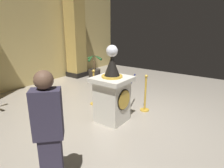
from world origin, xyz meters
TOP-DOWN VIEW (x-y plane):
  - ground_plane at (0.00, 0.00)m, footprint 10.44×10.44m
  - back_wall at (0.00, 4.44)m, footprint 10.44×0.16m
  - pedestal_clock at (-0.40, 0.20)m, footprint 0.79×0.79m
  - stanchion_near at (0.58, -0.17)m, footprint 0.24×0.24m
  - stanchion_far at (0.13, 1.21)m, footprint 0.24×0.24m
  - velvet_rope at (0.36, 0.52)m, footprint 0.93×0.95m
  - column_right at (2.17, 3.94)m, footprint 0.75×0.75m
  - potted_palm_right at (2.27, 3.03)m, footprint 0.71×0.72m
  - bystander_guest at (-2.57, -0.39)m, footprint 0.41×0.41m

SIDE VIEW (x-z plane):
  - ground_plane at x=0.00m, z-range 0.00..0.00m
  - potted_palm_right at x=2.27m, z-range -0.23..0.81m
  - stanchion_near at x=0.58m, z-range -0.15..0.83m
  - stanchion_far at x=0.13m, z-range -0.15..0.86m
  - pedestal_clock at x=-0.40m, z-range -0.21..1.57m
  - velvet_rope at x=0.36m, z-range 0.68..0.90m
  - bystander_guest at x=-2.57m, z-range 0.06..1.76m
  - column_right at x=2.17m, z-range -0.01..3.88m
  - back_wall at x=0.00m, z-range 0.00..4.06m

